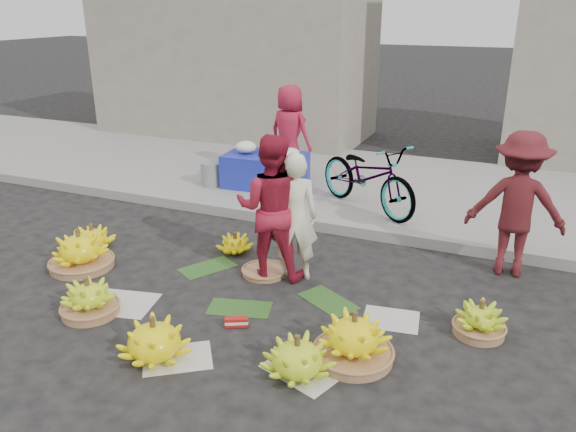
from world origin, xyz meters
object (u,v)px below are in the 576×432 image
at_px(banana_bunch_0, 80,251).
at_px(flower_table, 266,168).
at_px(banana_bunch_4, 354,339).
at_px(vendor_cream, 294,217).
at_px(bicycle, 368,176).

relative_size(banana_bunch_0, flower_table, 0.60).
xyz_separation_m(banana_bunch_4, vendor_cream, (-1.10, 1.28, 0.53)).
bearing_deg(bicycle, vendor_cream, -153.28).
distance_m(vendor_cream, flower_table, 3.13).
bearing_deg(banana_bunch_0, vendor_cream, 17.54).
relative_size(vendor_cream, bicycle, 0.77).
bearing_deg(vendor_cream, bicycle, -118.54).
bearing_deg(flower_table, vendor_cream, -62.83).
distance_m(banana_bunch_0, vendor_cream, 2.60).
xyz_separation_m(banana_bunch_0, vendor_cream, (2.43, 0.77, 0.52)).
bearing_deg(bicycle, flower_table, 109.57).
bearing_deg(banana_bunch_0, bicycle, 48.46).
xyz_separation_m(banana_bunch_0, banana_bunch_4, (3.53, -0.51, -0.01)).
relative_size(banana_bunch_4, bicycle, 0.40).
height_order(flower_table, bicycle, bicycle).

